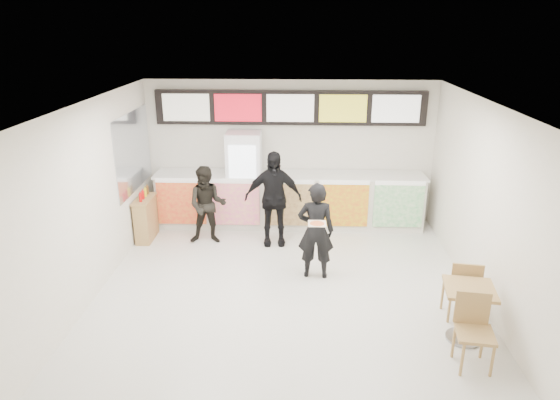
# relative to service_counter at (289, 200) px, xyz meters

# --- Properties ---
(floor) EXTENTS (7.00, 7.00, 0.00)m
(floor) POSITION_rel_service_counter_xyz_m (-0.00, -3.09, -0.57)
(floor) COLOR beige
(floor) RESTS_ON ground
(ceiling) EXTENTS (7.00, 7.00, 0.00)m
(ceiling) POSITION_rel_service_counter_xyz_m (-0.00, -3.09, 2.43)
(ceiling) COLOR white
(ceiling) RESTS_ON wall_back
(wall_back) EXTENTS (6.00, 0.00, 6.00)m
(wall_back) POSITION_rel_service_counter_xyz_m (-0.00, 0.41, 0.93)
(wall_back) COLOR silver
(wall_back) RESTS_ON floor
(wall_left) EXTENTS (0.00, 7.00, 7.00)m
(wall_left) POSITION_rel_service_counter_xyz_m (-3.00, -3.09, 0.93)
(wall_left) COLOR silver
(wall_left) RESTS_ON floor
(wall_right) EXTENTS (0.00, 7.00, 7.00)m
(wall_right) POSITION_rel_service_counter_xyz_m (3.00, -3.09, 0.93)
(wall_right) COLOR silver
(wall_right) RESTS_ON floor
(service_counter) EXTENTS (5.56, 0.77, 1.14)m
(service_counter) POSITION_rel_service_counter_xyz_m (0.00, 0.00, 0.00)
(service_counter) COLOR silver
(service_counter) RESTS_ON floor
(menu_board) EXTENTS (5.50, 0.14, 0.70)m
(menu_board) POSITION_rel_service_counter_xyz_m (0.00, 0.32, 1.88)
(menu_board) COLOR black
(menu_board) RESTS_ON wall_back
(drinks_fridge) EXTENTS (0.70, 0.67, 2.00)m
(drinks_fridge) POSITION_rel_service_counter_xyz_m (-0.93, 0.02, 0.43)
(drinks_fridge) COLOR white
(drinks_fridge) RESTS_ON floor
(mirror_panel) EXTENTS (0.01, 2.00, 1.50)m
(mirror_panel) POSITION_rel_service_counter_xyz_m (-2.99, -0.64, 1.18)
(mirror_panel) COLOR #B2B7BF
(mirror_panel) RESTS_ON wall_left
(customer_main) EXTENTS (0.63, 0.43, 1.67)m
(customer_main) POSITION_rel_service_counter_xyz_m (0.48, -2.22, 0.26)
(customer_main) COLOR black
(customer_main) RESTS_ON floor
(customer_left) EXTENTS (0.78, 0.62, 1.54)m
(customer_left) POSITION_rel_service_counter_xyz_m (-1.56, -0.92, 0.20)
(customer_left) COLOR black
(customer_left) RESTS_ON floor
(customer_mid) EXTENTS (1.12, 0.53, 1.85)m
(customer_mid) POSITION_rel_service_counter_xyz_m (-0.29, -0.91, 0.35)
(customer_mid) COLOR black
(customer_mid) RESTS_ON floor
(pizza_slice) EXTENTS (0.36, 0.36, 0.02)m
(pizza_slice) POSITION_rel_service_counter_xyz_m (0.48, -2.67, 0.58)
(pizza_slice) COLOR beige
(pizza_slice) RESTS_ON customer_main
(cafe_table) EXTENTS (0.72, 1.67, 0.95)m
(cafe_table) POSITION_rel_service_counter_xyz_m (2.47, -3.95, -0.02)
(cafe_table) COLOR #A7854C
(cafe_table) RESTS_ON floor
(condiment_ledge) EXTENTS (0.31, 0.76, 1.02)m
(condiment_ledge) POSITION_rel_service_counter_xyz_m (-2.82, -0.80, -0.14)
(condiment_ledge) COLOR #A7854C
(condiment_ledge) RESTS_ON floor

